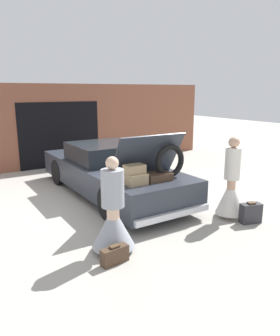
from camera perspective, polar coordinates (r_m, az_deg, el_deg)
ground_plane at (r=8.44m, az=-5.10°, el=-4.45°), size 40.00×40.00×0.00m
garage_wall_back at (r=11.57m, az=-13.89°, el=7.11°), size 12.00×0.14×2.80m
car at (r=8.27m, az=-5.16°, el=-0.60°), size 1.85×5.18×1.73m
person_left at (r=5.36m, az=-4.69°, el=-8.81°), size 0.70×0.70×1.58m
person_right at (r=6.98m, az=15.57°, el=-3.56°), size 0.59×0.59×1.68m
suitcase_beside_left_person at (r=5.16m, az=-4.44°, el=-14.88°), size 0.46×0.20×0.29m
suitcase_beside_right_person at (r=6.92m, az=18.70°, el=-7.44°), size 0.45×0.31×0.43m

